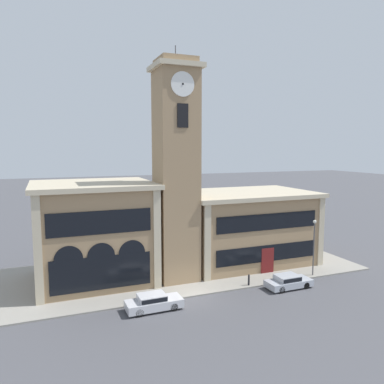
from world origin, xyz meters
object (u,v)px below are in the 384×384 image
parked_car_near (153,302)px  bollard (249,280)px  street_lamp (314,239)px  parked_car_mid (288,281)px

parked_car_near → bollard: (10.04, 1.73, -0.05)m
street_lamp → bollard: bearing=-179.3°
street_lamp → bollard: (-7.72, -0.09, -3.31)m
parked_car_mid → street_lamp: 5.80m
parked_car_near → street_lamp: (17.77, 1.83, 3.26)m
parked_car_near → street_lamp: 18.15m
street_lamp → bollard: 8.40m
parked_car_near → bollard: 10.19m
parked_car_mid → street_lamp: (4.41, 1.83, 3.30)m
parked_car_mid → street_lamp: street_lamp is taller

